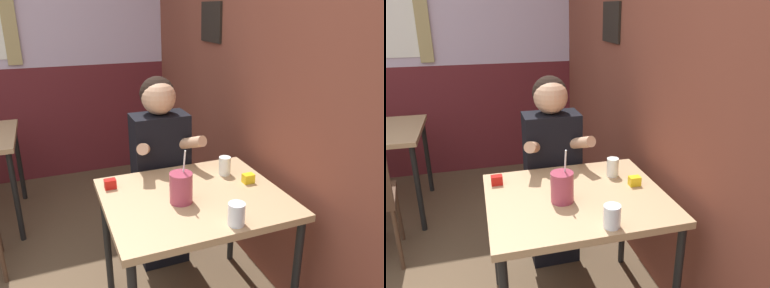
{
  "view_description": "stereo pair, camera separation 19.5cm",
  "coord_description": "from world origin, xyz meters",
  "views": [
    {
      "loc": [
        0.32,
        -1.12,
        1.62
      ],
      "look_at": [
        1.0,
        0.59,
        0.95
      ],
      "focal_mm": 35.0,
      "sensor_mm": 36.0,
      "label": 1
    },
    {
      "loc": [
        0.5,
        -1.18,
        1.62
      ],
      "look_at": [
        1.0,
        0.59,
        0.95
      ],
      "focal_mm": 35.0,
      "sensor_mm": 36.0,
      "label": 2
    }
  ],
  "objects": [
    {
      "name": "glass_center",
      "position": [
        1.21,
        0.61,
        0.78
      ],
      "size": [
        0.07,
        0.07,
        0.1
      ],
      "color": "silver",
      "rests_on": "main_table"
    },
    {
      "name": "cocktail_pitcher",
      "position": [
        0.87,
        0.4,
        0.81
      ],
      "size": [
        0.11,
        0.11,
        0.27
      ],
      "color": "#99384C",
      "rests_on": "main_table"
    },
    {
      "name": "main_table",
      "position": [
        0.95,
        0.43,
        0.65
      ],
      "size": [
        0.89,
        0.76,
        0.73
      ],
      "color": "tan",
      "rests_on": "ground_plane"
    },
    {
      "name": "person_seated",
      "position": [
        0.93,
        0.95,
        0.66
      ],
      "size": [
        0.42,
        0.41,
        1.24
      ],
      "color": "black",
      "rests_on": "ground_plane"
    },
    {
      "name": "condiment_ketchup",
      "position": [
        0.57,
        0.67,
        0.75
      ],
      "size": [
        0.06,
        0.04,
        0.05
      ],
      "color": "#B7140F",
      "rests_on": "main_table"
    },
    {
      "name": "glass_near_pitcher",
      "position": [
        1.02,
        0.12,
        0.78
      ],
      "size": [
        0.08,
        0.08,
        0.1
      ],
      "color": "silver",
      "rests_on": "main_table"
    },
    {
      "name": "condiment_mustard",
      "position": [
        1.28,
        0.46,
        0.75
      ],
      "size": [
        0.06,
        0.04,
        0.05
      ],
      "color": "yellow",
      "rests_on": "main_table"
    },
    {
      "name": "brick_wall_right",
      "position": [
        1.51,
        1.32,
        1.35
      ],
      "size": [
        0.08,
        4.64,
        2.7
      ],
      "color": "brown",
      "rests_on": "ground_plane"
    },
    {
      "name": "back_wall",
      "position": [
        -0.02,
        2.67,
        1.36
      ],
      "size": [
        5.96,
        0.09,
        2.7
      ],
      "color": "silver",
      "rests_on": "ground_plane"
    }
  ]
}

